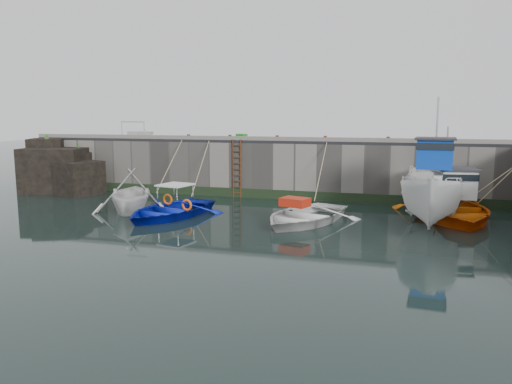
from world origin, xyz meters
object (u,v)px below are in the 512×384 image
(boat_near_blue, at_px, (169,216))
(bollard_c, at_px, (277,138))
(boat_near_navy, at_px, (304,222))
(fish_crate, at_px, (242,137))
(boat_near_white, at_px, (132,211))
(boat_far_white, at_px, (433,195))
(ladder, at_px, (237,169))
(bollard_e, at_px, (388,139))
(bollard_a, at_px, (189,137))
(boat_far_orange, at_px, (451,208))
(bollard_d, at_px, (325,139))
(bollard_b, at_px, (230,137))

(boat_near_blue, relative_size, bollard_c, 18.73)
(boat_near_navy, height_order, fish_crate, fish_crate)
(boat_near_white, bearing_deg, boat_far_white, -16.11)
(fish_crate, bearing_deg, ladder, -68.99)
(boat_far_white, distance_m, bollard_c, 8.96)
(ladder, distance_m, bollard_e, 8.19)
(bollard_a, distance_m, bollard_c, 5.20)
(boat_far_white, bearing_deg, boat_far_orange, 46.06)
(fish_crate, bearing_deg, bollard_a, -148.87)
(boat_near_blue, bearing_deg, bollard_e, 45.41)
(bollard_d, bearing_deg, boat_near_navy, -89.71)
(ladder, xyz_separation_m, boat_near_white, (-3.48, -5.32, -1.59))
(boat_near_navy, relative_size, bollard_e, 19.20)
(boat_near_navy, xyz_separation_m, bollard_b, (-5.33, 5.68, 3.30))
(boat_far_white, bearing_deg, bollard_b, 164.85)
(fish_crate, relative_size, bollard_a, 1.93)
(fish_crate, relative_size, bollard_b, 1.93)
(ladder, xyz_separation_m, bollard_c, (2.20, 0.34, 1.71))
(bollard_e, bearing_deg, bollard_a, 180.00)
(bollard_a, relative_size, bollard_c, 1.00)
(boat_near_navy, bearing_deg, ladder, 150.05)
(boat_near_white, xyz_separation_m, bollard_e, (11.48, 5.66, 3.30))
(boat_far_orange, xyz_separation_m, bollard_a, (-13.88, 2.96, 2.87))
(boat_near_blue, distance_m, fish_crate, 7.57)
(fish_crate, bearing_deg, bollard_e, 17.28)
(boat_near_white, xyz_separation_m, bollard_b, (2.98, 5.66, 3.30))
(boat_near_white, height_order, bollard_c, bollard_c)
(boat_near_blue, relative_size, bollard_b, 18.73)
(bollard_c, distance_m, bollard_e, 5.80)
(bollard_a, bearing_deg, boat_far_white, -15.76)
(ladder, relative_size, bollard_e, 11.43)
(boat_near_white, distance_m, bollard_b, 7.19)
(fish_crate, distance_m, bollard_c, 2.26)
(boat_near_navy, xyz_separation_m, fish_crate, (-4.83, 6.21, 3.32))
(boat_near_white, bearing_deg, bollard_e, 1.86)
(boat_far_white, height_order, fish_crate, boat_far_white)
(boat_near_navy, bearing_deg, bollard_b, 151.13)
(bollard_a, height_order, bollard_e, same)
(boat_near_blue, bearing_deg, bollard_b, 94.67)
(boat_near_navy, bearing_deg, boat_near_white, -162.21)
(boat_far_white, bearing_deg, boat_near_blue, -163.68)
(ladder, bearing_deg, boat_far_white, -18.42)
(ladder, height_order, bollard_a, bollard_a)
(boat_near_white, bearing_deg, bollard_c, 20.52)
(fish_crate, bearing_deg, bollard_c, 7.49)
(boat_far_orange, relative_size, bollard_e, 25.80)
(boat_near_blue, distance_m, bollard_b, 7.02)
(boat_near_blue, bearing_deg, fish_crate, 91.04)
(boat_near_blue, height_order, bollard_e, bollard_e)
(bollard_c, bearing_deg, bollard_a, 180.00)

